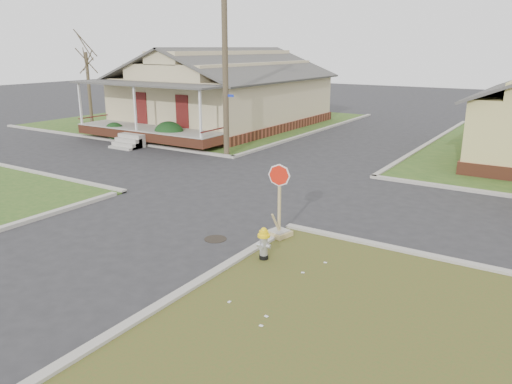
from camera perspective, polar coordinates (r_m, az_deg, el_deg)
The scene contains 11 objects.
ground at distance 16.02m, azimuth -9.87°, elevation -3.21°, with size 120.00×120.00×0.00m, color #28272A.
verge_far_left at distance 37.63m, azimuth -6.14°, elevation 8.13°, with size 19.00×19.00×0.05m, color #2D4F1C.
curbs at distance 19.80m, azimuth -0.13°, elevation 0.81°, with size 80.00×40.00×0.12m, color #A4A094, non-canonical shape.
manhole at distance 14.32m, azimuth -4.66°, elevation -5.37°, with size 0.64×0.64×0.01m, color black.
corner_house at distance 34.52m, azimuth -3.67°, elevation 11.24°, with size 10.10×15.50×5.30m.
utility_pole at distance 24.69m, azimuth -3.55°, elevation 14.80°, with size 1.80×0.28×9.00m.
tree_far_left at distance 36.63m, azimuth -18.54°, elevation 11.08°, with size 0.22×0.22×4.90m, color #403524.
fire_hydrant at distance 12.71m, azimuth 0.89°, elevation -5.71°, with size 0.32×0.32×0.85m.
stop_sign at distance 14.24m, azimuth 2.64°, elevation -3.31°, with size 0.60×0.59×2.13m.
hedge_left at distance 30.44m, azimuth -15.85°, elevation 6.74°, with size 1.36×1.11×1.04m, color #133513.
hedge_right at distance 28.05m, azimuth -9.91°, elevation 6.55°, with size 1.62×1.32×1.23m, color #133513.
Camera 1 is at (10.33, -11.05, 5.27)m, focal length 35.00 mm.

